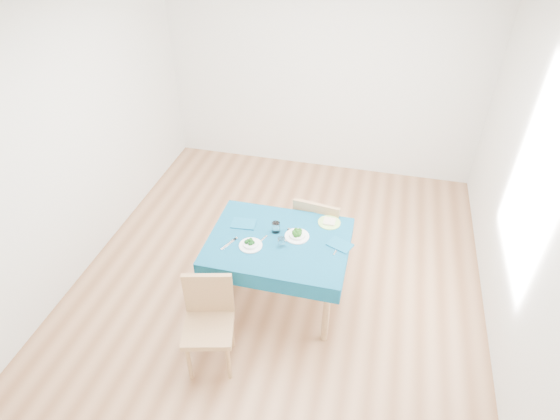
% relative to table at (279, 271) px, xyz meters
% --- Properties ---
extents(room_shell, '(4.02, 4.52, 2.73)m').
position_rel_table_xyz_m(room_shell, '(-0.06, 0.31, 0.97)').
color(room_shell, brown).
rests_on(room_shell, ground).
extents(table, '(1.22, 0.93, 0.76)m').
position_rel_table_xyz_m(table, '(0.00, 0.00, 0.00)').
color(table, navy).
rests_on(table, ground).
extents(chair_near, '(0.49, 0.52, 0.99)m').
position_rel_table_xyz_m(chair_near, '(-0.38, -0.81, 0.12)').
color(chair_near, '#9F764A').
rests_on(chair_near, ground).
extents(chair_far, '(0.51, 0.55, 1.14)m').
position_rel_table_xyz_m(chair_far, '(0.27, 0.69, 0.19)').
color(chair_far, '#9F764A').
rests_on(chair_far, ground).
extents(bowl_near, '(0.20, 0.20, 0.06)m').
position_rel_table_xyz_m(bowl_near, '(-0.22, -0.13, 0.41)').
color(bowl_near, white).
rests_on(bowl_near, table).
extents(bowl_far, '(0.22, 0.22, 0.07)m').
position_rel_table_xyz_m(bowl_far, '(0.15, 0.08, 0.41)').
color(bowl_far, white).
rests_on(bowl_far, table).
extents(fork_near, '(0.10, 0.18, 0.00)m').
position_rel_table_xyz_m(fork_near, '(-0.41, -0.16, 0.38)').
color(fork_near, silver).
rests_on(fork_near, table).
extents(knife_near, '(0.09, 0.20, 0.00)m').
position_rel_table_xyz_m(knife_near, '(-0.15, -0.07, 0.38)').
color(knife_near, silver).
rests_on(knife_near, table).
extents(fork_far, '(0.03, 0.17, 0.00)m').
position_rel_table_xyz_m(fork_far, '(0.06, 0.08, 0.38)').
color(fork_far, silver).
rests_on(fork_far, table).
extents(knife_far, '(0.06, 0.19, 0.00)m').
position_rel_table_xyz_m(knife_far, '(0.52, 0.01, 0.38)').
color(knife_far, silver).
rests_on(knife_far, table).
extents(napkin_near, '(0.23, 0.17, 0.01)m').
position_rel_table_xyz_m(napkin_near, '(-0.37, 0.14, 0.39)').
color(napkin_near, '#0D5072').
rests_on(napkin_near, table).
extents(napkin_far, '(0.24, 0.21, 0.01)m').
position_rel_table_xyz_m(napkin_far, '(0.53, 0.06, 0.39)').
color(napkin_far, '#0D5072').
rests_on(napkin_far, table).
extents(tumbler_center, '(0.08, 0.08, 0.10)m').
position_rel_table_xyz_m(tumbler_center, '(-0.05, 0.11, 0.43)').
color(tumbler_center, white).
rests_on(tumbler_center, table).
extents(tumbler_side, '(0.06, 0.06, 0.08)m').
position_rel_table_xyz_m(tumbler_side, '(0.04, -0.07, 0.42)').
color(tumbler_side, white).
rests_on(tumbler_side, table).
extents(side_plate, '(0.21, 0.21, 0.01)m').
position_rel_table_xyz_m(side_plate, '(0.40, 0.34, 0.38)').
color(side_plate, '#A9E26E').
rests_on(side_plate, table).
extents(bread_slice, '(0.11, 0.11, 0.02)m').
position_rel_table_xyz_m(bread_slice, '(0.40, 0.34, 0.40)').
color(bread_slice, beige).
rests_on(bread_slice, side_plate).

